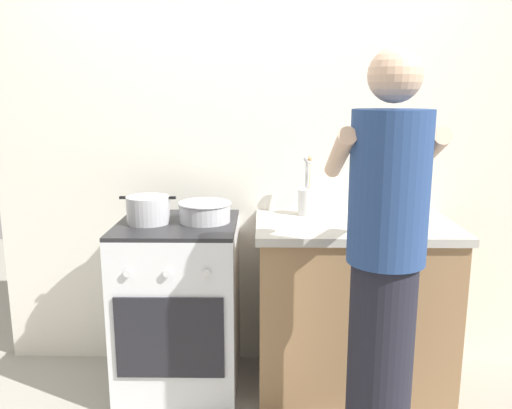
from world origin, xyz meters
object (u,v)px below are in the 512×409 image
spice_bottle (369,218)px  mixing_bowl (205,211)px  pot (148,210)px  person (384,271)px  oil_bottle (409,205)px  stove_range (180,306)px  utensil_crock (307,198)px

spice_bottle → mixing_bowl: bearing=173.8°
pot → person: size_ratio=0.16×
oil_bottle → person: person is taller
spice_bottle → stove_range: bearing=176.0°
mixing_bowl → utensil_crock: (0.53, 0.16, 0.03)m
spice_bottle → person: size_ratio=0.05×
person → spice_bottle: bearing=85.4°
stove_range → utensil_crock: bearing=15.2°
stove_range → mixing_bowl: 0.53m
oil_bottle → spice_bottle: bearing=-164.6°
utensil_crock → person: (0.24, -0.79, -0.13)m
utensil_crock → oil_bottle: size_ratio=1.38×
mixing_bowl → oil_bottle: 1.02m
pot → spice_bottle: size_ratio=3.07×
stove_range → pot: size_ratio=3.21×
spice_bottle → oil_bottle: oil_bottle is taller
stove_range → spice_bottle: (0.95, -0.07, 0.49)m
pot → oil_bottle: size_ratio=1.22×
spice_bottle → oil_bottle: bearing=15.4°
stove_range → spice_bottle: 1.07m
utensil_crock → oil_bottle: utensil_crock is taller
pot → mixing_bowl: size_ratio=1.03×
mixing_bowl → pot: bearing=-173.7°
utensil_crock → oil_bottle: bearing=-21.6°
person → pot: bearing=150.1°
stove_range → pot: (-0.14, -0.01, 0.52)m
stove_range → mixing_bowl: mixing_bowl is taller
mixing_bowl → utensil_crock: 0.56m
oil_bottle → utensil_crock: bearing=158.4°
mixing_bowl → oil_bottle: (1.02, -0.03, 0.04)m
stove_range → spice_bottle: bearing=-4.0°
mixing_bowl → stove_range: bearing=-171.2°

